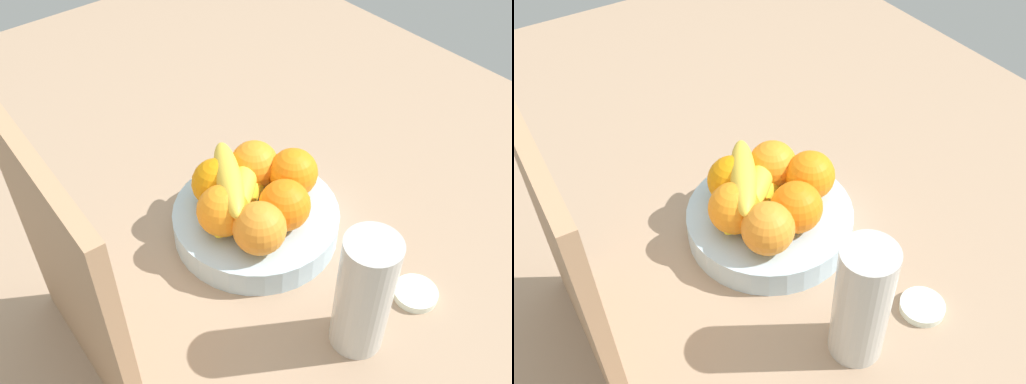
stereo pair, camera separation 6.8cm
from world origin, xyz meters
TOP-DOWN VIEW (x-y plane):
  - ground_plane at (0.00, 0.00)cm, footprint 180.00×140.00cm
  - fruit_bowl at (-1.50, 1.53)cm, footprint 26.48×26.48cm
  - orange_front_left at (-6.42, -0.38)cm, footprint 7.94×7.94cm
  - orange_front_right at (-1.75, -5.92)cm, footprint 7.94×7.94cm
  - orange_center at (3.67, -2.38)cm, footprint 7.94×7.94cm
  - orange_back_left at (3.96, 4.97)cm, footprint 7.94×7.94cm
  - orange_back_right at (-1.49, 7.87)cm, footprint 7.94×7.94cm
  - orange_top_stack at (-7.72, 5.94)cm, footprint 7.94×7.94cm
  - banana_bunch at (0.75, 3.36)cm, footprint 16.82×17.11cm
  - cutting_board at (-7.09, 33.00)cm, footprint 28.05×2.97cm
  - thermos_tumbler at (-25.72, 3.60)cm, footprint 7.32×7.32cm
  - jar_lid at (-26.43, -8.23)cm, footprint 6.46×6.46cm

SIDE VIEW (x-z plane):
  - ground_plane at x=0.00cm, z-range -3.00..0.00cm
  - jar_lid at x=-26.43cm, z-range 0.00..1.21cm
  - fruit_bowl at x=-1.50cm, z-range 0.00..4.62cm
  - orange_front_left at x=-6.42cm, z-range 4.62..12.57cm
  - orange_front_right at x=-1.75cm, z-range 4.62..12.57cm
  - orange_center at x=3.67cm, z-range 4.62..12.57cm
  - orange_back_left at x=3.96cm, z-range 4.62..12.57cm
  - orange_back_right at x=-1.49cm, z-range 4.62..12.57cm
  - orange_top_stack at x=-7.72cm, z-range 4.62..12.57cm
  - banana_bunch at x=0.75cm, z-range 4.62..13.02cm
  - thermos_tumbler at x=-25.72cm, z-range 0.00..19.26cm
  - cutting_board at x=-7.09cm, z-range 0.00..36.00cm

